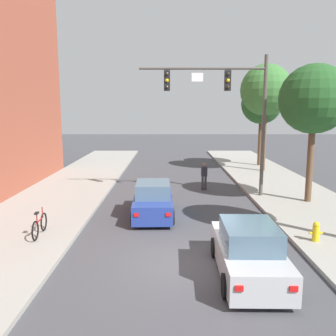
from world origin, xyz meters
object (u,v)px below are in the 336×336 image
at_px(car_lead_blue, 154,201).
at_px(street_tree_second, 315,100).
at_px(street_tree_farthest, 262,104).
at_px(car_following_silver, 249,252).
at_px(pedestrian_crossing_road, 205,175).
at_px(street_tree_third, 267,90).
at_px(traffic_signal_mast, 230,100).
at_px(bicycle_leaning, 40,225).
at_px(fire_hydrant, 317,232).

bearing_deg(car_lead_blue, street_tree_second, 14.92).
bearing_deg(car_lead_blue, street_tree_farthest, 59.28).
xyz_separation_m(car_lead_blue, car_following_silver, (3.02, -5.93, 0.00)).
height_order(car_lead_blue, pedestrian_crossing_road, pedestrian_crossing_road).
xyz_separation_m(car_following_silver, street_tree_third, (5.01, 17.40, 5.53)).
bearing_deg(traffic_signal_mast, bicycle_leaning, -141.58).
xyz_separation_m(traffic_signal_mast, bicycle_leaning, (-8.03, -6.37, -4.81)).
distance_m(pedestrian_crossing_road, street_tree_third, 9.61).
bearing_deg(pedestrian_crossing_road, car_following_silver, -89.24).
bearing_deg(traffic_signal_mast, street_tree_third, 62.88).
bearing_deg(bicycle_leaning, car_following_silver, -22.42).
bearing_deg(bicycle_leaning, traffic_signal_mast, 38.42).
height_order(car_following_silver, fire_hydrant, car_following_silver).
xyz_separation_m(street_tree_second, street_tree_third, (0.13, 9.36, 0.94)).
relative_size(car_following_silver, bicycle_leaning, 2.41).
relative_size(street_tree_third, street_tree_farthest, 1.18).
relative_size(car_following_silver, fire_hydrant, 5.92).
height_order(street_tree_second, street_tree_farthest, street_tree_second).
height_order(fire_hydrant, street_tree_farthest, street_tree_farthest).
xyz_separation_m(car_lead_blue, bicycle_leaning, (-4.13, -2.98, -0.18)).
bearing_deg(street_tree_third, bicycle_leaning, -130.11).
xyz_separation_m(traffic_signal_mast, street_tree_farthest, (4.55, 10.83, -0.08)).
bearing_deg(pedestrian_crossing_road, fire_hydrant, -70.78).
bearing_deg(pedestrian_crossing_road, bicycle_leaning, -129.98).
distance_m(car_lead_blue, street_tree_second, 9.38).
distance_m(traffic_signal_mast, fire_hydrant, 8.73).
bearing_deg(street_tree_second, street_tree_farthest, 87.41).
bearing_deg(street_tree_third, traffic_signal_mast, -117.12).
xyz_separation_m(traffic_signal_mast, car_following_silver, (-0.88, -9.32, -4.63)).
distance_m(car_lead_blue, street_tree_third, 15.06).
bearing_deg(fire_hydrant, street_tree_farthest, 82.10).
height_order(car_following_silver, bicycle_leaning, car_following_silver).
relative_size(traffic_signal_mast, pedestrian_crossing_road, 4.57).
relative_size(car_lead_blue, pedestrian_crossing_road, 2.61).
bearing_deg(street_tree_farthest, pedestrian_crossing_road, -122.25).
bearing_deg(street_tree_third, car_lead_blue, -125.01).
bearing_deg(street_tree_second, street_tree_third, 89.20).
bearing_deg(car_following_silver, bicycle_leaning, 157.58).
height_order(pedestrian_crossing_road, street_tree_farthest, street_tree_farthest).
relative_size(traffic_signal_mast, bicycle_leaning, 4.24).
xyz_separation_m(car_lead_blue, pedestrian_crossing_road, (2.87, 5.38, 0.19)).
distance_m(traffic_signal_mast, car_lead_blue, 6.94).
xyz_separation_m(car_following_silver, street_tree_second, (4.88, 8.03, 4.59)).
xyz_separation_m(bicycle_leaning, street_tree_farthest, (12.59, 17.20, 4.73)).
bearing_deg(fire_hydrant, car_following_silver, -141.39).
bearing_deg(car_following_silver, car_lead_blue, 117.01).
distance_m(car_following_silver, pedestrian_crossing_road, 11.31).
relative_size(bicycle_leaning, street_tree_farthest, 0.26).
relative_size(pedestrian_crossing_road, bicycle_leaning, 0.93).
bearing_deg(fire_hydrant, car_lead_blue, 149.26).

